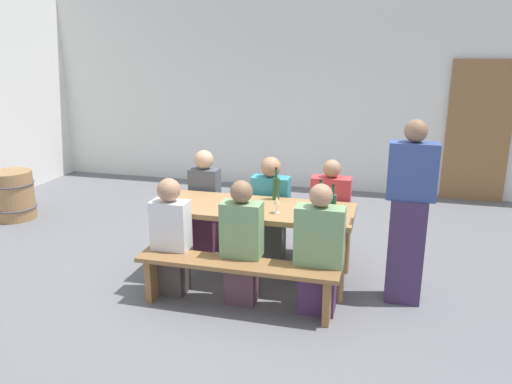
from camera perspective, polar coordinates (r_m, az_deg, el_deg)
name	(u,v)px	position (r m, az deg, el deg)	size (l,w,h in m)	color
ground_plane	(256,276)	(5.19, 0.00, -9.59)	(24.00, 24.00, 0.00)	slate
back_wall	(313,90)	(8.21, 6.53, 11.49)	(14.00, 0.20, 3.20)	silver
wooden_door	(478,132)	(8.16, 24.05, 6.28)	(0.90, 0.06, 2.10)	olive
tasting_table	(256,215)	(4.93, 0.00, -2.62)	(1.91, 0.75, 0.75)	#9E7247
bench_near	(236,273)	(4.45, -2.26, -9.18)	(1.81, 0.30, 0.45)	olive
bench_far	(271,222)	(5.66, 1.76, -3.50)	(1.81, 0.30, 0.45)	olive
wine_bottle_0	(332,206)	(4.58, 8.71, -1.59)	(0.07, 0.07, 0.33)	#234C2D
wine_bottle_1	(276,188)	(5.11, 2.30, 0.48)	(0.07, 0.07, 0.34)	#234C2D
wine_bottle_2	(320,200)	(4.74, 7.33, -0.89)	(0.07, 0.07, 0.32)	#234C2D
wine_glass_0	(277,201)	(4.69, 2.39, -1.04)	(0.06, 0.06, 0.17)	silver
wine_glass_1	(236,188)	(5.15, -2.27, 0.41)	(0.06, 0.06, 0.16)	silver
seated_guest_near_0	(171,239)	(4.73, -9.65, -5.27)	(0.34, 0.24, 1.12)	#453837
seated_guest_near_1	(242,245)	(4.50, -1.63, -6.12)	(0.36, 0.24, 1.15)	#56363F
seated_guest_near_2	(319,253)	(4.37, 7.19, -6.94)	(0.42, 0.24, 1.17)	#4B2C56
seated_guest_far_0	(205,203)	(5.65, -5.82, -1.22)	(0.32, 0.24, 1.18)	#572740
seated_guest_far_1	(271,210)	(5.45, 1.68, -2.12)	(0.41, 0.24, 1.14)	#51564E
seated_guest_far_2	(330,216)	(5.35, 8.44, -2.72)	(0.41, 0.24, 1.15)	#53376A
standing_host	(408,217)	(4.63, 17.00, -2.74)	(0.42, 0.24, 1.68)	#402C53
wine_barrel	(14,195)	(7.52, -25.95, -0.33)	(0.57, 0.57, 0.66)	#9E7247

